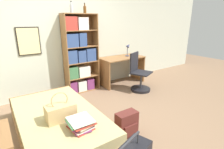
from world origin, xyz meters
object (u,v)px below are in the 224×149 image
(bottle_brown, at_px, (85,9))
(desk, at_px, (122,65))
(desk_lamp, at_px, (128,48))
(backpack, at_px, (127,124))
(handbag, at_px, (61,111))
(desk_chair, at_px, (139,79))
(book_stack_on_bed, at_px, (80,123))
(bed, at_px, (59,124))
(bookcase, at_px, (79,56))
(bottle_green, at_px, (71,8))

(bottle_brown, xyz_separation_m, desk, (0.98, -0.16, -1.43))
(desk_lamp, bearing_deg, backpack, -129.49)
(handbag, height_order, desk_chair, desk_chair)
(book_stack_on_bed, distance_m, backpack, 0.79)
(bottle_brown, height_order, desk_lamp, bottle_brown)
(desk, bearing_deg, desk_chair, -86.40)
(bed, distance_m, bookcase, 1.94)
(bottle_green, distance_m, desk, 1.96)
(desk_chair, bearing_deg, desk_lamp, 74.46)
(bottle_brown, bearing_deg, book_stack_on_bed, -119.09)
(desk_chair, bearing_deg, handbag, -158.90)
(desk, bearing_deg, bookcase, 173.57)
(bed, distance_m, handbag, 0.39)
(bed, bearing_deg, desk, 30.69)
(bed, xyz_separation_m, desk, (2.25, 1.33, 0.33))
(handbag, distance_m, book_stack_on_bed, 0.37)
(desk_lamp, xyz_separation_m, backpack, (-1.62, -1.96, -0.79))
(desk_lamp, bearing_deg, bed, -151.26)
(bottle_green, height_order, bottle_brown, bottle_green)
(book_stack_on_bed, bearing_deg, bed, 102.29)
(handbag, xyz_separation_m, desk, (2.26, 1.56, 0.00))
(desk, relative_size, desk_chair, 1.28)
(bottle_brown, xyz_separation_m, backpack, (-0.40, -2.09, -1.76))
(bottle_green, distance_m, backpack, 2.71)
(bottle_green, height_order, desk_lamp, bottle_green)
(bottle_brown, distance_m, desk_chair, 2.11)
(bed, xyz_separation_m, bottle_green, (0.93, 1.45, 1.77))
(bed, xyz_separation_m, backpack, (0.87, -0.60, -0.01))
(bottle_brown, bearing_deg, bed, -130.27)
(book_stack_on_bed, distance_m, desk_chair, 2.50)
(bed, relative_size, desk_chair, 2.07)
(bookcase, relative_size, desk_chair, 1.95)
(bed, xyz_separation_m, desk_lamp, (2.48, 1.36, 0.79))
(desk, xyz_separation_m, desk_chair, (0.04, -0.67, -0.22))
(desk_lamp, bearing_deg, bottle_green, 176.63)
(handbag, xyz_separation_m, bottle_brown, (1.28, 1.72, 1.44))
(bookcase, xyz_separation_m, backpack, (-0.18, -2.07, -0.71))
(bookcase, height_order, bottle_green, bottle_green)
(handbag, distance_m, desk, 2.74)
(bed, height_order, handbag, handbag)
(book_stack_on_bed, bearing_deg, handbag, 111.78)
(book_stack_on_bed, bearing_deg, bottle_green, 68.26)
(book_stack_on_bed, bearing_deg, bottle_brown, 60.91)
(book_stack_on_bed, bearing_deg, backpack, -2.99)
(desk, relative_size, backpack, 3.12)
(bottle_green, xyz_separation_m, desk, (1.32, -0.12, -1.44))
(backpack, bearing_deg, handbag, 156.75)
(bottle_brown, bearing_deg, handbag, -126.70)
(book_stack_on_bed, height_order, bookcase, bookcase)
(bed, bearing_deg, desk_chair, 16.24)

